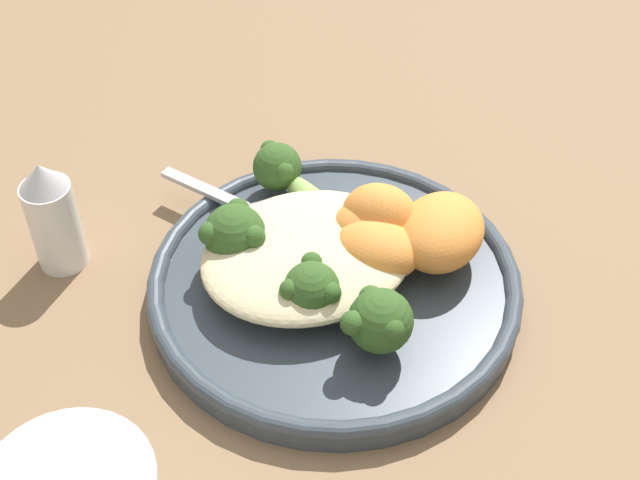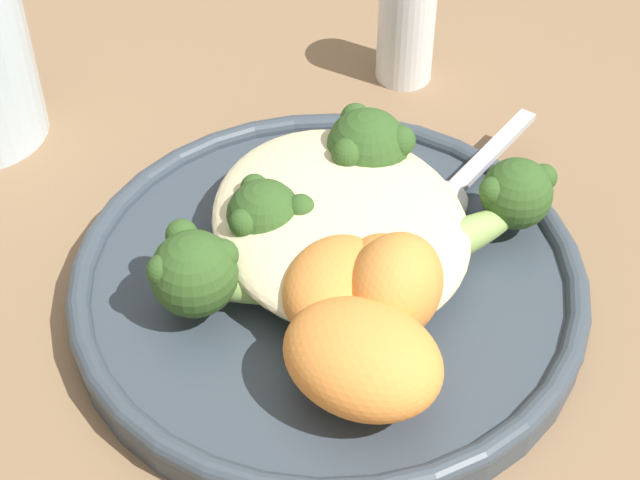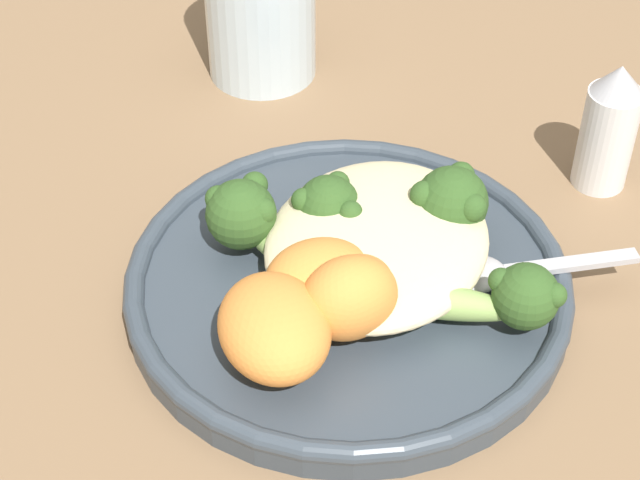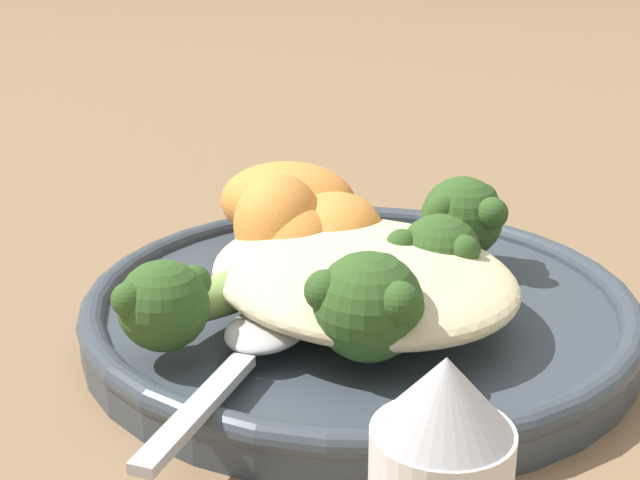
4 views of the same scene
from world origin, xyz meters
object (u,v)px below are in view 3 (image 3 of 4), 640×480
sweet_potato_chunk_3 (356,294)px  water_glass (260,3)px  broccoli_stalk_2 (330,221)px  sweet_potato_chunk_1 (321,277)px  broccoli_stalk_1 (432,218)px  plate (349,283)px  sweet_potato_chunk_2 (274,328)px  spoon (486,272)px  salt_shaker (609,127)px  broccoli_stalk_3 (254,220)px  broccoli_stalk_0 (475,300)px  sweet_potato_chunk_0 (349,298)px  quinoa_mound (377,242)px

sweet_potato_chunk_3 → water_glass: size_ratio=0.45×
broccoli_stalk_2 → sweet_potato_chunk_1: 0.05m
broccoli_stalk_1 → plate: bearing=164.2°
sweet_potato_chunk_2 → broccoli_stalk_2: bearing=-176.1°
broccoli_stalk_1 → sweet_potato_chunk_2: bearing=-176.8°
broccoli_stalk_1 → spoon: (0.02, 0.04, -0.01)m
broccoli_stalk_2 → salt_shaker: bearing=-70.0°
broccoli_stalk_3 → spoon: (-0.02, 0.13, -0.01)m
sweet_potato_chunk_2 → plate: bearing=170.7°
broccoli_stalk_2 → sweet_potato_chunk_2: 0.09m
sweet_potato_chunk_1 → broccoli_stalk_0: bearing=102.8°
sweet_potato_chunk_1 → broccoli_stalk_1: bearing=149.4°
broccoli_stalk_3 → sweet_potato_chunk_3: broccoli_stalk_3 is taller
broccoli_stalk_3 → sweet_potato_chunk_0: size_ratio=1.94×
broccoli_stalk_2 → water_glass: size_ratio=0.80×
spoon → water_glass: (-0.17, -0.22, 0.03)m
plate → spoon: 0.08m
plate → spoon: size_ratio=2.23×
water_glass → sweet_potato_chunk_3: bearing=35.0°
water_glass → broccoli_stalk_1: bearing=49.0°
quinoa_mound → sweet_potato_chunk_0: bearing=4.8°
broccoli_stalk_3 → salt_shaker: bearing=-115.1°
broccoli_stalk_2 → spoon: bearing=-114.1°
sweet_potato_chunk_3 → salt_shaker: bearing=154.1°
salt_shaker → broccoli_stalk_0: bearing=-11.8°
broccoli_stalk_0 → sweet_potato_chunk_2: bearing=-155.4°
quinoa_mound → broccoli_stalk_2: bearing=-96.1°
broccoli_stalk_0 → sweet_potato_chunk_2: size_ratio=1.83×
broccoli_stalk_0 → salt_shaker: bearing=66.9°
broccoli_stalk_2 → broccoli_stalk_0: bearing=-134.3°
plate → sweet_potato_chunk_1: size_ratio=4.31×
quinoa_mound → sweet_potato_chunk_0: 0.06m
plate → salt_shaker: salt_shaker is taller
spoon → salt_shaker: 0.14m
water_glass → salt_shaker: size_ratio=1.28×
broccoli_stalk_0 → plate: bearing=160.7°
plate → quinoa_mound: quinoa_mound is taller
sweet_potato_chunk_1 → broccoli_stalk_2: bearing=-164.2°
sweet_potato_chunk_3 → sweet_potato_chunk_1: bearing=-102.8°
broccoli_stalk_3 → sweet_potato_chunk_2: size_ratio=1.43×
sweet_potato_chunk_0 → sweet_potato_chunk_1: (-0.01, -0.02, -0.01)m
sweet_potato_chunk_1 → spoon: (-0.05, 0.08, -0.01)m
broccoli_stalk_2 → sweet_potato_chunk_2: size_ratio=1.27×
sweet_potato_chunk_3 → broccoli_stalk_2: bearing=-145.4°
quinoa_mound → sweet_potato_chunk_2: 0.09m
sweet_potato_chunk_2 → spoon: 0.13m
plate → water_glass: 0.24m
broccoli_stalk_1 → water_glass: water_glass is taller
salt_shaker → spoon: bearing=-15.5°
sweet_potato_chunk_0 → salt_shaker: size_ratio=0.60×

